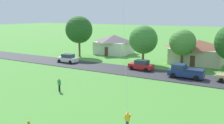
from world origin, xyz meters
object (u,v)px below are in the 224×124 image
parked_car_red_mid_west (141,65)px  soccer_ball (28,122)px  house_leftmost (114,44)px  watcher_person (59,85)px  tree_center (79,30)px  house_left_center (198,51)px  tree_left_of_center (183,42)px  pickup_truck_navy_west_side (185,71)px  tree_near_left (143,40)px  parked_car_white_mid_east (68,58)px

parked_car_red_mid_west → soccer_ball: size_ratio=17.68×
house_leftmost → parked_car_red_mid_west: size_ratio=1.95×
watcher_person → tree_center: bearing=122.4°
house_left_center → tree_left_of_center: tree_left_of_center is taller
parked_car_red_mid_west → soccer_ball: 25.02m
pickup_truck_navy_west_side → watcher_person: 18.80m
tree_center → pickup_truck_navy_west_side: 27.41m
pickup_truck_navy_west_side → watcher_person: bearing=-128.6°
house_leftmost → parked_car_red_mid_west: 19.17m
tree_near_left → parked_car_red_mid_west: size_ratio=1.76×
tree_center → house_leftmost: bearing=60.1°
tree_center → pickup_truck_navy_west_side: size_ratio=1.75×
house_left_center → parked_car_red_mid_west: 13.47m
house_leftmost → tree_near_left: 14.41m
soccer_ball → parked_car_red_mid_west: bearing=91.0°
watcher_person → soccer_ball: size_ratio=6.98×
parked_car_white_mid_east → tree_near_left: bearing=25.7°
parked_car_white_mid_east → pickup_truck_navy_west_side: 23.33m
pickup_truck_navy_west_side → house_leftmost: bearing=144.2°
house_left_center → pickup_truck_navy_west_side: 13.37m
pickup_truck_navy_west_side → watcher_person: pickup_truck_navy_west_side is taller
house_left_center → parked_car_red_mid_west: house_left_center is taller
tree_left_of_center → parked_car_red_mid_west: (-5.07, -6.79, -3.58)m
house_left_center → watcher_person: house_left_center is taller
tree_left_of_center → watcher_person: size_ratio=4.11×
house_left_center → tree_left_of_center: size_ratio=1.50×
parked_car_red_mid_west → parked_car_white_mid_east: same height
tree_left_of_center → pickup_truck_navy_west_side: 9.64m
house_left_center → tree_near_left: (-8.80, -6.34, 2.35)m
tree_left_of_center → tree_near_left: bearing=-167.0°
tree_center → watcher_person: (14.13, -22.27, -5.20)m
tree_center → watcher_person: 26.88m
tree_left_of_center → parked_car_white_mid_east: bearing=-158.5°
soccer_ball → house_leftmost: bearing=109.6°
pickup_truck_navy_west_side → tree_near_left: bearing=145.2°
pickup_truck_navy_west_side → soccer_ball: pickup_truck_navy_west_side is taller
tree_center → parked_car_red_mid_west: 19.50m
house_left_center → watcher_person: (-10.57, -27.94, -1.52)m
house_left_center → tree_center: bearing=-167.1°
house_left_center → soccer_ball: (-6.42, -36.51, -2.28)m
tree_near_left → parked_car_white_mid_east: tree_near_left is taller
tree_near_left → tree_left_of_center: size_ratio=1.09×
tree_left_of_center → soccer_ball: 32.42m
tree_left_of_center → house_left_center: bearing=69.5°
house_left_center → pickup_truck_navy_west_side: bearing=-85.0°
tree_left_of_center → parked_car_white_mid_east: size_ratio=1.61×
parked_car_red_mid_west → tree_near_left: bearing=110.8°
tree_center → house_left_center: bearing=12.9°
tree_near_left → parked_car_white_mid_east: bearing=-154.3°
parked_car_white_mid_east → tree_left_of_center: bearing=21.5°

